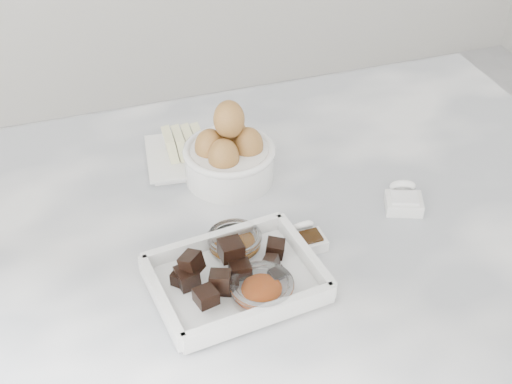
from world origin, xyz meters
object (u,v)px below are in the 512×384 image
chocolate_dish (236,275)px  honey_bowl (235,244)px  egg_bowl (229,154)px  salt_spoon (403,199)px  butter_plate (187,151)px  vanilla_spoon (307,238)px  zest_bowl (262,291)px  sugar_ramekin (238,161)px

chocolate_dish → honey_bowl: size_ratio=3.04×
egg_bowl → salt_spoon: (0.23, -0.16, -0.03)m
butter_plate → vanilla_spoon: bearing=-66.4°
vanilla_spoon → zest_bowl: bearing=-138.5°
butter_plate → salt_spoon: butter_plate is taller
butter_plate → honey_bowl: (0.01, -0.24, -0.00)m
chocolate_dish → vanilla_spoon: bearing=22.8°
butter_plate → sugar_ramekin: bearing=-42.8°
butter_plate → zest_bowl: bearing=-87.6°
sugar_ramekin → honey_bowl: size_ratio=1.08×
chocolate_dish → butter_plate: 0.31m
sugar_ramekin → salt_spoon: bearing=-36.3°
egg_bowl → honey_bowl: (-0.05, -0.18, -0.03)m
zest_bowl → chocolate_dish: bearing=124.6°
chocolate_dish → honey_bowl: 0.07m
sugar_ramekin → egg_bowl: egg_bowl is taller
chocolate_dish → butter_plate: same height
butter_plate → egg_bowl: size_ratio=1.04×
egg_bowl → butter_plate: bearing=128.2°
honey_bowl → egg_bowl: bearing=75.5°
honey_bowl → vanilla_spoon: size_ratio=1.34×
sugar_ramekin → honey_bowl: sugar_ramekin is taller
honey_bowl → zest_bowl: zest_bowl is taller
vanilla_spoon → salt_spoon: bearing=11.5°
chocolate_dish → egg_bowl: egg_bowl is taller
egg_bowl → zest_bowl: size_ratio=1.73×
butter_plate → salt_spoon: 0.36m
vanilla_spoon → egg_bowl: bearing=107.3°
sugar_ramekin → egg_bowl: size_ratio=0.57×
chocolate_dish → honey_bowl: (0.02, 0.07, -0.01)m
sugar_ramekin → zest_bowl: (-0.06, -0.28, -0.01)m
sugar_ramekin → vanilla_spoon: size_ratio=1.44×
salt_spoon → butter_plate: bearing=142.0°
vanilla_spoon → salt_spoon: (0.17, 0.04, 0.00)m
chocolate_dish → butter_plate: (0.01, 0.31, -0.00)m
sugar_ramekin → salt_spoon: 0.27m
sugar_ramekin → vanilla_spoon: (0.04, -0.19, -0.02)m
vanilla_spoon → butter_plate: bearing=113.6°
vanilla_spoon → sugar_ramekin: bearing=102.6°
sugar_ramekin → zest_bowl: 0.29m
chocolate_dish → sugar_ramekin: bearing=72.0°
egg_bowl → vanilla_spoon: egg_bowl is taller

